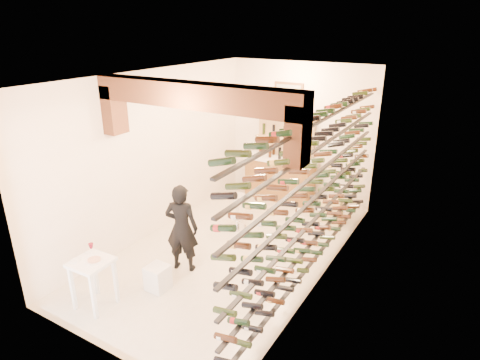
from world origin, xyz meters
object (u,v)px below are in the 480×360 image
(tasting_table, at_px, (92,269))
(white_stool, at_px, (158,278))
(back_counter, at_px, (280,177))
(crate_lower, at_px, (331,215))
(wine_rack, at_px, (314,189))
(person, at_px, (182,228))
(chrome_barstool, at_px, (237,209))

(tasting_table, xyz_separation_m, white_stool, (0.52, 0.79, -0.43))
(back_counter, bearing_deg, white_stool, -90.91)
(back_counter, height_order, crate_lower, back_counter)
(back_counter, relative_size, tasting_table, 1.81)
(wine_rack, relative_size, back_counter, 3.35)
(person, bearing_deg, white_stool, 74.49)
(person, relative_size, crate_lower, 3.41)
(person, bearing_deg, wine_rack, -170.95)
(chrome_barstool, bearing_deg, white_stool, -89.95)
(back_counter, xyz_separation_m, white_stool, (-0.07, -4.28, -0.33))
(back_counter, distance_m, chrome_barstool, 1.84)
(crate_lower, bearing_deg, back_counter, 159.35)
(crate_lower, bearing_deg, person, -117.41)
(person, relative_size, chrome_barstool, 2.12)
(tasting_table, height_order, crate_lower, tasting_table)
(chrome_barstool, xyz_separation_m, crate_lower, (1.56, 1.28, -0.29))
(back_counter, xyz_separation_m, tasting_table, (-0.58, -5.07, 0.10))
(tasting_table, distance_m, person, 1.55)
(white_stool, bearing_deg, crate_lower, 67.31)
(person, bearing_deg, tasting_table, 54.04)
(back_counter, height_order, tasting_table, back_counter)
(wine_rack, distance_m, person, 2.28)
(crate_lower, bearing_deg, white_stool, -112.69)
(back_counter, bearing_deg, crate_lower, -20.65)
(white_stool, distance_m, person, 0.89)
(wine_rack, height_order, chrome_barstool, wine_rack)
(wine_rack, distance_m, white_stool, 2.84)
(wine_rack, relative_size, tasting_table, 6.09)
(person, xyz_separation_m, crate_lower, (1.58, 3.04, -0.64))
(back_counter, distance_m, person, 3.61)
(person, bearing_deg, chrome_barstool, -107.91)
(wine_rack, height_order, crate_lower, wine_rack)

